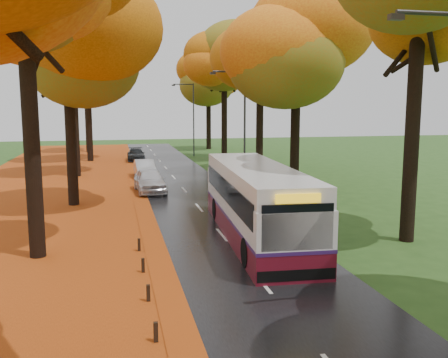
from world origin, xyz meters
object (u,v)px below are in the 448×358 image
object	(u,v)px
streetlamp_far	(191,114)
car_white	(150,180)
bus	(256,200)
car_dark	(136,155)
streetlamp_mid	(241,120)
car_silver	(145,169)

from	to	relation	value
streetlamp_far	car_white	distance (m)	23.56
streetlamp_far	car_white	xyz separation A→B (m)	(-6.25, -22.38, -3.90)
bus	car_dark	bearing A→B (deg)	100.16
streetlamp_far	bus	size ratio (longest dim) A/B	0.67
bus	car_white	world-z (taller)	bus
streetlamp_mid	bus	size ratio (longest dim) A/B	0.67
streetlamp_mid	car_white	world-z (taller)	streetlamp_mid
streetlamp_mid	car_dark	size ratio (longest dim) A/B	1.88
streetlamp_far	car_dark	distance (m)	8.29
streetlamp_mid	streetlamp_far	distance (m)	22.00
streetlamp_far	bus	world-z (taller)	streetlamp_far
streetlamp_far	car_white	world-z (taller)	streetlamp_far
streetlamp_mid	bus	world-z (taller)	streetlamp_mid
car_silver	streetlamp_mid	bearing A→B (deg)	-48.86
streetlamp_far	car_dark	xyz separation A→B (m)	(-6.30, -3.56, -4.06)
streetlamp_far	car_dark	bearing A→B (deg)	-150.52
streetlamp_far	car_white	size ratio (longest dim) A/B	1.77
streetlamp_mid	bus	distance (m)	13.26
streetlamp_mid	streetlamp_far	world-z (taller)	same
streetlamp_mid	car_white	xyz separation A→B (m)	(-6.25, -0.38, -3.90)
car_white	car_dark	size ratio (longest dim) A/B	1.06
streetlamp_mid	car_silver	xyz separation A→B (m)	(-6.16, 6.47, -3.99)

